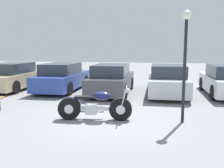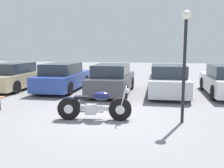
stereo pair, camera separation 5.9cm
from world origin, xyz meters
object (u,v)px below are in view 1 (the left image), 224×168
object	(u,v)px
parked_car_blue	(63,78)
parked_car_dark_grey	(112,80)
parked_car_champagne	(15,77)
lamp_post	(185,48)
parked_car_silver	(168,81)
motorcycle	(94,106)

from	to	relation	value
parked_car_blue	parked_car_dark_grey	size ratio (longest dim) A/B	1.00
parked_car_champagne	lamp_post	xyz separation A→B (m)	(8.24, -4.67, 1.52)
parked_car_blue	parked_car_silver	xyz separation A→B (m)	(5.33, -0.27, 0.00)
parked_car_champagne	motorcycle	bearing A→B (deg)	-41.00
motorcycle	parked_car_champagne	size ratio (longest dim) A/B	0.52
motorcycle	parked_car_dark_grey	bearing A→B (deg)	93.41
parked_car_silver	motorcycle	bearing A→B (deg)	-116.91
motorcycle	parked_car_blue	size ratio (longest dim) A/B	0.52
motorcycle	parked_car_champagne	xyz separation A→B (m)	(-5.60, 4.87, 0.24)
parked_car_champagne	parked_car_dark_grey	bearing A→B (deg)	-3.07
parked_car_dark_grey	lamp_post	size ratio (longest dim) A/B	1.36
lamp_post	parked_car_blue	bearing A→B (deg)	139.41
lamp_post	parked_car_dark_grey	bearing A→B (deg)	123.62
parked_car_champagne	parked_car_silver	bearing A→B (deg)	-1.15
parked_car_dark_grey	parked_car_silver	bearing A→B (deg)	2.70
motorcycle	lamp_post	size ratio (longest dim) A/B	0.70
motorcycle	lamp_post	world-z (taller)	lamp_post
parked_car_blue	lamp_post	size ratio (longest dim) A/B	1.36
motorcycle	lamp_post	bearing A→B (deg)	4.27
parked_car_blue	parked_car_dark_grey	bearing A→B (deg)	-8.43
motorcycle	parked_car_champagne	distance (m)	7.43
motorcycle	parked_car_blue	distance (m)	5.79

